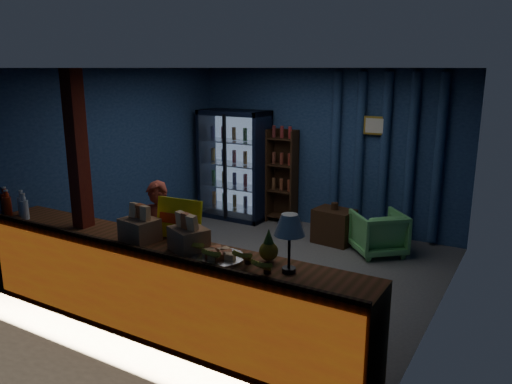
% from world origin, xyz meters
% --- Properties ---
extents(ground, '(4.60, 4.60, 0.00)m').
position_xyz_m(ground, '(0.00, 0.00, 0.00)').
color(ground, '#515154').
rests_on(ground, ground).
extents(room_walls, '(4.60, 4.60, 4.60)m').
position_xyz_m(room_walls, '(0.00, 0.00, 1.57)').
color(room_walls, navy).
rests_on(room_walls, ground).
extents(counter, '(4.40, 0.57, 0.99)m').
position_xyz_m(counter, '(0.00, -1.91, 0.48)').
color(counter, brown).
rests_on(counter, ground).
extents(support_post, '(0.16, 0.16, 2.60)m').
position_xyz_m(support_post, '(-1.05, -1.90, 1.30)').
color(support_post, maroon).
rests_on(support_post, ground).
extents(beverage_cooler, '(1.20, 0.62, 1.90)m').
position_xyz_m(beverage_cooler, '(-1.55, 1.92, 0.93)').
color(beverage_cooler, black).
rests_on(beverage_cooler, ground).
extents(bottle_shelf, '(0.50, 0.28, 1.60)m').
position_xyz_m(bottle_shelf, '(-0.70, 2.06, 0.79)').
color(bottle_shelf, '#352310').
rests_on(bottle_shelf, ground).
extents(curtain_folds, '(1.74, 0.14, 2.50)m').
position_xyz_m(curtain_folds, '(1.00, 2.14, 1.30)').
color(curtain_folds, navy).
rests_on(curtain_folds, room_walls).
extents(framed_picture, '(0.36, 0.04, 0.28)m').
position_xyz_m(framed_picture, '(0.85, 2.10, 1.75)').
color(framed_picture, gold).
rests_on(framed_picture, room_walls).
extents(shopkeeper, '(0.59, 0.48, 1.38)m').
position_xyz_m(shopkeeper, '(-0.54, -1.29, 0.69)').
color(shopkeeper, maroon).
rests_on(shopkeeper, ground).
extents(green_chair, '(0.95, 0.96, 0.62)m').
position_xyz_m(green_chair, '(1.21, 1.36, 0.31)').
color(green_chair, '#58B05F').
rests_on(green_chair, ground).
extents(side_table, '(0.62, 0.49, 0.63)m').
position_xyz_m(side_table, '(0.49, 1.47, 0.27)').
color(side_table, '#352310').
rests_on(side_table, ground).
extents(yellow_sign, '(0.51, 0.15, 0.40)m').
position_xyz_m(yellow_sign, '(0.08, -1.68, 1.15)').
color(yellow_sign, yellow).
rests_on(yellow_sign, counter).
extents(soda_bottles, '(0.56, 0.17, 0.30)m').
position_xyz_m(soda_bottles, '(-2.05, -2.02, 1.07)').
color(soda_bottles, red).
rests_on(soda_bottles, counter).
extents(snack_box_left, '(0.38, 0.33, 0.36)m').
position_xyz_m(snack_box_left, '(-0.21, -1.94, 1.08)').
color(snack_box_left, '#AA7652').
rests_on(snack_box_left, counter).
extents(snack_box_centre, '(0.43, 0.40, 0.36)m').
position_xyz_m(snack_box_centre, '(0.38, -1.92, 1.08)').
color(snack_box_centre, '#AA7652').
rests_on(snack_box_centre, counter).
extents(pastry_tray, '(0.48, 0.48, 0.08)m').
position_xyz_m(pastry_tray, '(0.74, -1.96, 0.98)').
color(pastry_tray, silver).
rests_on(pastry_tray, counter).
extents(banana_bunches, '(0.97, 0.28, 0.16)m').
position_xyz_m(banana_bunches, '(0.89, -1.99, 1.03)').
color(banana_bunches, gold).
rests_on(banana_bunches, counter).
extents(table_lamp, '(0.26, 0.26, 0.50)m').
position_xyz_m(table_lamp, '(1.41, -1.90, 1.34)').
color(table_lamp, black).
rests_on(table_lamp, counter).
extents(pineapple, '(0.17, 0.17, 0.29)m').
position_xyz_m(pineapple, '(1.15, -1.77, 1.07)').
color(pineapple, olive).
rests_on(pineapple, counter).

